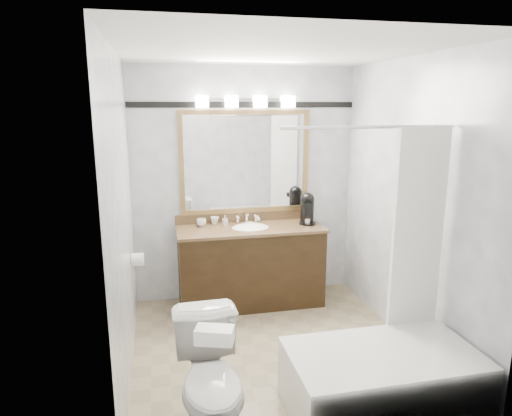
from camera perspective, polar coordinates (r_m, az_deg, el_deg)
The scene contains 15 objects.
room at distance 3.71m, azimuth 2.46°, elevation -0.49°, with size 2.42×2.62×2.52m.
vanity at distance 4.89m, azimuth -0.70°, elevation -7.04°, with size 1.53×0.58×0.97m.
mirror at distance 4.89m, azimuth -1.37°, elevation 5.75°, with size 1.40×0.04×1.10m.
vanity_light_bar at distance 4.80m, azimuth -1.28°, elevation 13.19°, with size 1.02×0.14×0.12m.
accent_stripe at distance 4.87m, azimuth -1.43°, elevation 12.79°, with size 2.40×0.01×0.06m, color black.
bathtub at distance 3.49m, azimuth 15.69°, elevation -19.14°, with size 1.30×0.75×1.96m.
tp_roll at distance 4.39m, azimuth -14.58°, elevation -6.26°, with size 0.12×0.12×0.11m, color white.
toilet at distance 3.10m, azimuth -5.54°, elevation -20.85°, with size 0.43×0.76×0.78m, color white.
tissue_box at distance 2.70m, azimuth -5.21°, elevation -15.53°, with size 0.22×0.12×0.09m, color white.
coffee_maker at distance 4.93m, azimuth 6.43°, elevation 0.06°, with size 0.18×0.22×0.33m.
cup_left at distance 4.83m, azimuth -6.85°, elevation -1.81°, with size 0.10×0.10×0.08m, color white.
cup_right at distance 4.90m, azimuth -5.19°, elevation -1.57°, with size 0.09×0.09×0.08m, color white.
soap_bottle_a at distance 4.85m, azimuth -3.90°, elevation -1.55°, with size 0.05×0.05×0.10m, color white.
soap_bottle_b at distance 4.98m, azimuth 0.23°, elevation -1.30°, with size 0.06×0.06×0.07m, color white.
soap_bar at distance 4.87m, azimuth -0.90°, elevation -1.93°, with size 0.08×0.05×0.02m, color beige.
Camera 1 is at (-0.93, -3.48, 2.10)m, focal length 32.00 mm.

